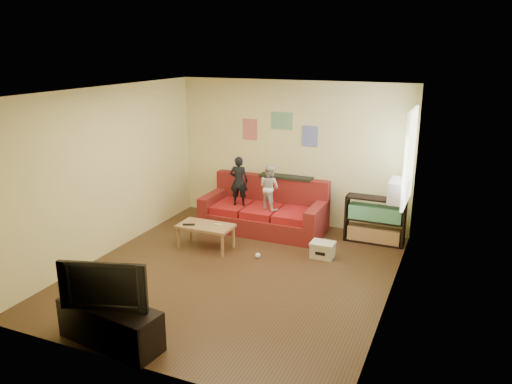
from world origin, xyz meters
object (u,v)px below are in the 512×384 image
at_px(child_b, 269,187).
at_px(file_box, 323,250).
at_px(bookshelf, 375,222).
at_px(child_a, 239,181).
at_px(tv_stand, 110,324).
at_px(sofa, 265,212).
at_px(television, 106,283).
at_px(coffee_table, 206,228).

xyz_separation_m(child_b, file_box, (1.19, -0.66, -0.74)).
bearing_deg(bookshelf, child_b, -169.83).
relative_size(child_a, tv_stand, 0.71).
bearing_deg(child_b, file_box, 173.30).
xyz_separation_m(child_a, bookshelf, (2.43, 0.33, -0.56)).
distance_m(bookshelf, tv_stand, 4.83).
relative_size(sofa, bookshelf, 2.20).
bearing_deg(television, bookshelf, 46.25).
bearing_deg(sofa, bookshelf, 4.41).
height_order(child_b, file_box, child_b).
height_order(coffee_table, tv_stand, tv_stand).
bearing_deg(file_box, child_b, 151.02).
bearing_deg(sofa, child_b, -50.03).
relative_size(tv_stand, television, 1.28).
xyz_separation_m(tv_stand, television, (0.00, 0.00, 0.53)).
xyz_separation_m(child_a, tv_stand, (0.23, -3.96, -0.69)).
height_order(sofa, tv_stand, sofa).
height_order(child_a, child_b, child_a).
bearing_deg(bookshelf, coffee_table, -151.66).
distance_m(sofa, child_a, 0.77).
bearing_deg(bookshelf, file_box, -122.84).
height_order(coffee_table, television, television).
distance_m(child_a, child_b, 0.60).
xyz_separation_m(sofa, coffee_table, (-0.58, -1.23, 0.03)).
height_order(bookshelf, file_box, bookshelf).
relative_size(child_a, bookshelf, 0.90).
relative_size(sofa, tv_stand, 1.74).
distance_m(coffee_table, file_box, 1.97).
distance_m(child_a, file_box, 2.07).
bearing_deg(television, sofa, 70.33).
bearing_deg(file_box, tv_stand, -115.34).
bearing_deg(coffee_table, television, -83.01).
relative_size(child_b, file_box, 2.15).
height_order(bookshelf, tv_stand, bookshelf).
bearing_deg(sofa, television, -93.08).
bearing_deg(coffee_table, file_box, 11.49).
xyz_separation_m(file_box, television, (-1.56, -3.30, 0.63)).
height_order(sofa, file_box, sofa).
bearing_deg(child_a, sofa, -171.44).
height_order(child_a, coffee_table, child_a).
relative_size(child_a, file_box, 2.41).
relative_size(child_b, bookshelf, 0.80).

